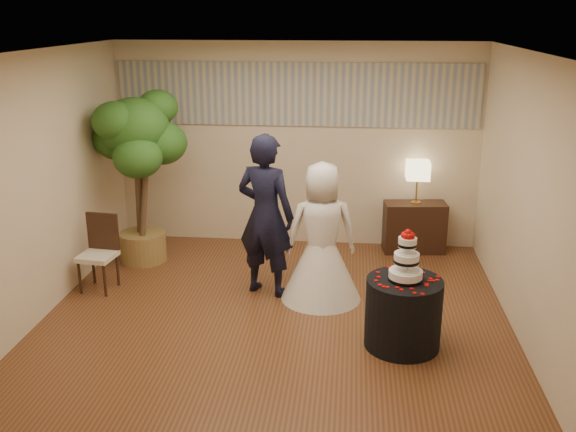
# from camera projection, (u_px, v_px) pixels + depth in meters

# --- Properties ---
(floor) EXTENTS (5.00, 5.00, 0.00)m
(floor) POSITION_uv_depth(u_px,v_px,m) (275.00, 320.00, 6.90)
(floor) COLOR brown
(floor) RESTS_ON ground
(ceiling) EXTENTS (5.00, 5.00, 0.00)m
(ceiling) POSITION_uv_depth(u_px,v_px,m) (273.00, 52.00, 6.04)
(ceiling) COLOR white
(ceiling) RESTS_ON wall_back
(wall_back) EXTENTS (5.00, 0.06, 2.80)m
(wall_back) POSITION_uv_depth(u_px,v_px,m) (296.00, 145.00, 8.84)
(wall_back) COLOR beige
(wall_back) RESTS_ON ground
(wall_front) EXTENTS (5.00, 0.06, 2.80)m
(wall_front) POSITION_uv_depth(u_px,v_px,m) (226.00, 301.00, 4.10)
(wall_front) COLOR beige
(wall_front) RESTS_ON ground
(wall_left) EXTENTS (0.06, 5.00, 2.80)m
(wall_left) POSITION_uv_depth(u_px,v_px,m) (38.00, 188.00, 6.71)
(wall_left) COLOR beige
(wall_left) RESTS_ON ground
(wall_right) EXTENTS (0.06, 5.00, 2.80)m
(wall_right) POSITION_uv_depth(u_px,v_px,m) (529.00, 202.00, 6.23)
(wall_right) COLOR beige
(wall_right) RESTS_ON ground
(mural_border) EXTENTS (4.90, 0.02, 0.85)m
(mural_border) POSITION_uv_depth(u_px,v_px,m) (296.00, 94.00, 8.61)
(mural_border) COLOR #A2A298
(mural_border) RESTS_ON wall_back
(groom) EXTENTS (0.80, 0.66, 1.90)m
(groom) POSITION_uv_depth(u_px,v_px,m) (266.00, 215.00, 7.30)
(groom) COLOR black
(groom) RESTS_ON floor
(bride) EXTENTS (1.05, 1.05, 1.61)m
(bride) POSITION_uv_depth(u_px,v_px,m) (322.00, 232.00, 7.18)
(bride) COLOR white
(bride) RESTS_ON floor
(cake_table) EXTENTS (0.98, 0.98, 0.70)m
(cake_table) POSITION_uv_depth(u_px,v_px,m) (403.00, 313.00, 6.27)
(cake_table) COLOR black
(cake_table) RESTS_ON floor
(wedding_cake) EXTENTS (0.33, 0.33, 0.52)m
(wedding_cake) POSITION_uv_depth(u_px,v_px,m) (407.00, 255.00, 6.08)
(wedding_cake) COLOR white
(wedding_cake) RESTS_ON cake_table
(console) EXTENTS (0.86, 0.45, 0.69)m
(console) POSITION_uv_depth(u_px,v_px,m) (414.00, 227.00, 8.78)
(console) COLOR black
(console) RESTS_ON floor
(table_lamp) EXTENTS (0.31, 0.31, 0.58)m
(table_lamp) POSITION_uv_depth(u_px,v_px,m) (417.00, 182.00, 8.59)
(table_lamp) COLOR #CFB988
(table_lamp) RESTS_ON console
(ficus_tree) EXTENTS (1.47, 1.47, 2.27)m
(ficus_tree) POSITION_uv_depth(u_px,v_px,m) (138.00, 177.00, 8.20)
(ficus_tree) COLOR #2B5D1D
(ficus_tree) RESTS_ON floor
(side_chair) EXTENTS (0.46, 0.48, 0.90)m
(side_chair) POSITION_uv_depth(u_px,v_px,m) (97.00, 254.00, 7.52)
(side_chair) COLOR black
(side_chair) RESTS_ON floor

